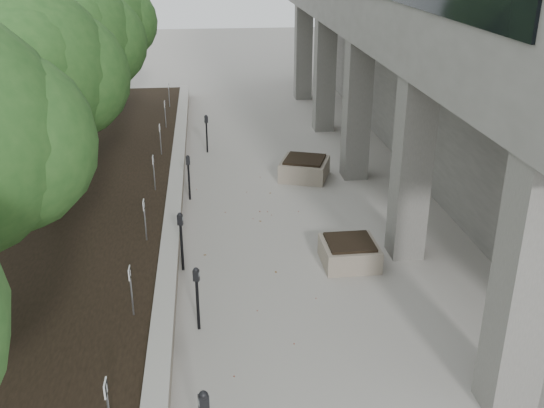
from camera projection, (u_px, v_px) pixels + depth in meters
retaining_wall at (175, 202)px, 16.17m from camera, size 0.39×26.00×0.50m
planting_bed at (30, 209)px, 15.82m from camera, size 7.00×26.00×0.40m
crabapple_tree_3 at (31, 106)px, 13.83m from camera, size 4.60×4.00×5.44m
crabapple_tree_4 at (73, 65)px, 18.40m from camera, size 4.60×4.00×5.44m
crabapple_tree_5 at (98, 40)px, 22.97m from camera, size 4.60×4.00×5.44m
parking_sign_3 at (131, 292)px, 10.84m from camera, size 0.04×0.22×0.96m
parking_sign_4 at (145, 220)px, 13.58m from camera, size 0.04×0.22×0.96m
parking_sign_5 at (154, 173)px, 16.33m from camera, size 0.04×0.22×0.96m
parking_sign_6 at (160, 139)px, 19.07m from camera, size 0.04×0.22×0.96m
parking_sign_7 at (165, 114)px, 21.81m from camera, size 0.04×0.22×0.96m
parking_sign_8 at (169, 95)px, 24.55m from camera, size 0.04×0.22×0.96m
parking_meter_2 at (197, 299)px, 11.08m from camera, size 0.15×0.13×1.27m
parking_meter_3 at (181, 242)px, 13.09m from camera, size 0.15×0.12×1.34m
parking_meter_4 at (189, 178)px, 16.70m from camera, size 0.13×0.10×1.27m
parking_meter_5 at (207, 134)px, 20.45m from camera, size 0.15×0.12×1.28m
planter_front at (349, 252)px, 13.50m from camera, size 1.19×1.19×0.55m
planter_back at (304, 168)px, 18.36m from camera, size 1.69×1.69×0.62m
berry_scatter at (253, 284)px, 12.78m from camera, size 3.30×14.10×0.02m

